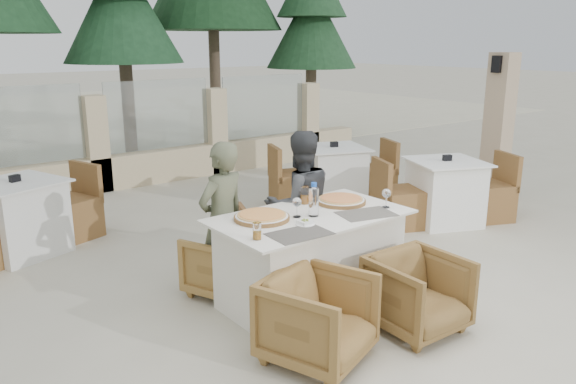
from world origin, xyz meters
TOP-DOWN VIEW (x-y plane):
  - ground at (0.00, 0.00)m, footprint 80.00×80.00m
  - perimeter_wall_far at (0.00, 4.80)m, footprint 10.00×0.34m
  - lantern_pillar at (4.20, 1.00)m, footprint 0.34×0.34m
  - pine_centre at (1.50, 7.20)m, footprint 2.20×2.20m
  - pine_far_right at (5.50, 6.50)m, footprint 1.98×1.98m
  - dining_table at (0.09, 0.08)m, footprint 1.60×0.90m
  - placemat_near_left at (-0.28, -0.23)m, footprint 0.47×0.33m
  - placemat_near_right at (0.46, -0.18)m, footprint 0.51×0.40m
  - pizza_left at (-0.30, 0.22)m, footprint 0.49×0.49m
  - pizza_right at (0.52, 0.19)m, footprint 0.45×0.45m
  - water_bottle at (0.09, 0.04)m, footprint 0.10×0.10m
  - wine_glass_centre at (-0.04, 0.10)m, footprint 0.09×0.09m
  - wine_glass_corner at (0.73, -0.15)m, footprint 0.10×0.10m
  - beer_glass_left at (-0.59, -0.13)m, footprint 0.08×0.08m
  - beer_glass_right at (0.26, 0.36)m, footprint 0.10×0.10m
  - olive_dish at (-0.11, -0.09)m, footprint 0.15×0.15m
  - armchair_far_left at (-0.37, 0.66)m, footprint 0.78×0.79m
  - armchair_far_right at (0.32, 0.84)m, footprint 0.88×0.89m
  - armchair_near_left at (-0.44, -0.63)m, footprint 0.85×0.86m
  - armchair_near_right at (0.43, -0.78)m, footprint 0.65×0.67m
  - diner_left at (-0.41, 0.64)m, footprint 0.55×0.43m
  - diner_right at (0.38, 0.58)m, footprint 0.78×0.68m
  - bg_table_a at (-1.54, 2.77)m, footprint 1.82×1.30m
  - bg_table_b at (2.31, 2.23)m, footprint 1.82×1.35m
  - bg_table_c at (2.75, 0.74)m, footprint 1.83×1.41m

SIDE VIEW (x-z plane):
  - ground at x=0.00m, z-range 0.00..0.00m
  - armchair_far_left at x=-0.37m, z-range 0.00..0.55m
  - armchair_near_right at x=0.43m, z-range 0.00..0.59m
  - armchair_near_left at x=-0.44m, z-range 0.00..0.61m
  - armchair_far_right at x=0.32m, z-range 0.00..0.63m
  - dining_table at x=0.09m, z-range 0.00..0.77m
  - bg_table_a at x=-1.54m, z-range 0.00..0.77m
  - bg_table_b at x=2.31m, z-range 0.00..0.77m
  - bg_table_c at x=2.75m, z-range 0.00..0.77m
  - diner_left at x=-0.41m, z-range 0.00..1.35m
  - diner_right at x=0.38m, z-range 0.00..1.37m
  - placemat_near_left at x=-0.28m, z-range 0.77..0.77m
  - placemat_near_right at x=0.46m, z-range 0.77..0.77m
  - olive_dish at x=-0.11m, z-range 0.77..0.81m
  - pizza_right at x=0.52m, z-range 0.77..0.83m
  - pizza_left at x=-0.30m, z-range 0.77..0.83m
  - perimeter_wall_far at x=0.00m, z-range 0.00..1.60m
  - beer_glass_left at x=-0.59m, z-range 0.77..0.89m
  - beer_glass_right at x=0.26m, z-range 0.77..0.92m
  - wine_glass_centre at x=-0.04m, z-range 0.77..0.95m
  - wine_glass_corner at x=0.73m, z-range 0.77..0.95m
  - water_bottle at x=0.09m, z-range 0.77..1.05m
  - lantern_pillar at x=4.20m, z-range 0.00..2.00m
  - pine_far_right at x=5.50m, z-range 0.00..4.50m
  - pine_centre at x=1.50m, z-range 0.00..5.00m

